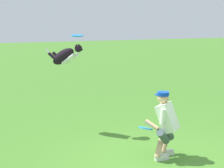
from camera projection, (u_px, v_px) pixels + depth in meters
name	position (u px, v px, depth m)	size (l,w,h in m)	color
ground_plane	(158.00, 165.00, 6.61)	(60.00, 60.00, 0.00)	#447C29
person	(165.00, 123.00, 6.84)	(0.71, 0.57, 1.29)	silver
dog	(65.00, 56.00, 8.23)	(0.78, 0.77, 0.59)	black
frisbee_flying	(77.00, 36.00, 8.05)	(0.27, 0.27, 0.02)	#1A88DF
frisbee_held	(146.00, 128.00, 6.80)	(0.27, 0.27, 0.02)	#2B97E8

